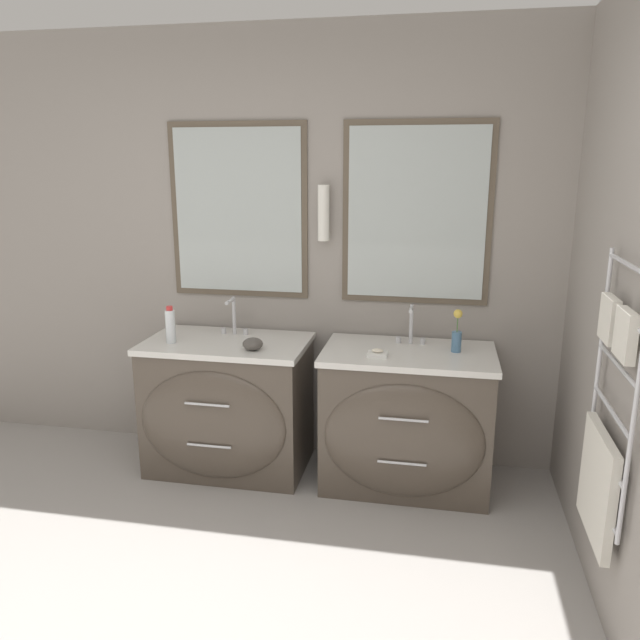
% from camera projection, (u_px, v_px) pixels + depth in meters
% --- Properties ---
extents(wall_back, '(4.91, 0.15, 2.60)m').
position_uv_depth(wall_back, '(287.00, 249.00, 3.82)').
color(wall_back, gray).
rests_on(wall_back, ground_plane).
extents(vanity_left, '(0.96, 0.65, 0.80)m').
position_uv_depth(vanity_left, '(227.00, 406.00, 3.74)').
color(vanity_left, '#4C4238').
rests_on(vanity_left, ground_plane).
extents(vanity_right, '(0.96, 0.65, 0.80)m').
position_uv_depth(vanity_right, '(406.00, 420.00, 3.54)').
color(vanity_right, '#4C4238').
rests_on(vanity_right, ground_plane).
extents(faucet_left, '(0.17, 0.14, 0.23)m').
position_uv_depth(faucet_left, '(233.00, 316.00, 3.78)').
color(faucet_left, silver).
rests_on(faucet_left, vanity_left).
extents(faucet_right, '(0.17, 0.14, 0.23)m').
position_uv_depth(faucet_right, '(411.00, 325.00, 3.58)').
color(faucet_right, silver).
rests_on(faucet_right, vanity_right).
extents(toiletry_bottle, '(0.06, 0.06, 0.22)m').
position_uv_depth(toiletry_bottle, '(170.00, 326.00, 3.62)').
color(toiletry_bottle, silver).
rests_on(toiletry_bottle, vanity_left).
extents(amenity_bowl, '(0.11, 0.11, 0.07)m').
position_uv_depth(amenity_bowl, '(253.00, 344.00, 3.49)').
color(amenity_bowl, '#4C4742').
rests_on(amenity_bowl, vanity_left).
extents(flower_vase, '(0.05, 0.05, 0.24)m').
position_uv_depth(flower_vase, '(457.00, 335.00, 3.44)').
color(flower_vase, teal).
rests_on(flower_vase, vanity_right).
extents(soap_dish, '(0.11, 0.07, 0.04)m').
position_uv_depth(soap_dish, '(377.00, 354.00, 3.38)').
color(soap_dish, white).
rests_on(soap_dish, vanity_right).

